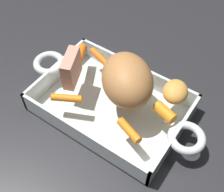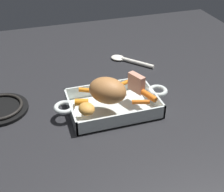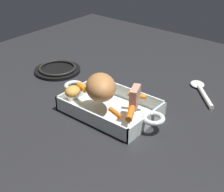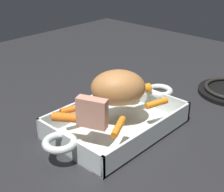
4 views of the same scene
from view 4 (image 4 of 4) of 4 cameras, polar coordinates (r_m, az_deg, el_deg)
The scene contains 10 objects.
ground_plane at distance 0.75m, azimuth 0.84°, elevation -5.83°, with size 1.68×1.68×0.00m, color #232326.
roasting_dish at distance 0.75m, azimuth 0.85°, elevation -4.71°, with size 0.39×0.20×0.05m.
pork_roast at distance 0.74m, azimuth 1.08°, elevation 1.45°, with size 0.12×0.09×0.08m, color #B07440.
roast_slice_outer at distance 0.65m, azimuth -3.51°, elevation -2.91°, with size 0.02×0.06×0.06m, color tan.
baby_carrot_center_left at distance 0.75m, azimuth 7.79°, elevation -1.24°, with size 0.02×0.02×0.05m, color orange.
baby_carrot_northwest at distance 0.72m, azimuth -6.87°, elevation -2.26°, with size 0.01×0.01×0.06m, color orange.
baby_carrot_long at distance 0.65m, azimuth 1.14°, elevation -5.42°, with size 0.01×0.01×0.06m, color orange.
baby_carrot_southeast at distance 0.81m, azimuth 5.33°, elevation 1.23°, with size 0.02×0.02×0.04m, color orange.
baby_carrot_center_right at distance 0.68m, azimuth -7.76°, elevation -3.75°, with size 0.02×0.02×0.07m, color orange.
potato_corner at distance 0.83m, azimuth 2.49°, elevation 2.48°, with size 0.06×0.05×0.03m, color gold.
Camera 4 is at (-0.48, -0.43, 0.39)m, focal length 52.36 mm.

